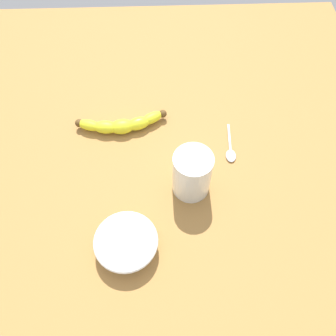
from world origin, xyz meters
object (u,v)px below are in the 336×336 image
object	(u,v)px
smoothie_glass	(192,174)
ceramic_bowl	(126,243)
banana	(122,124)
teaspoon	(231,153)

from	to	relation	value
smoothie_glass	ceramic_bowl	distance (cm)	19.85
banana	teaspoon	world-z (taller)	banana
teaspoon	banana	bearing A→B (deg)	-104.71
banana	teaspoon	size ratio (longest dim) A/B	2.03
smoothie_glass	teaspoon	xyz separation A→B (cm)	(10.24, 8.62, -5.23)
smoothie_glass	teaspoon	world-z (taller)	smoothie_glass
banana	ceramic_bowl	bearing A→B (deg)	-92.57
banana	smoothie_glass	xyz separation A→B (cm)	(15.97, -17.20, 3.79)
smoothie_glass	ceramic_bowl	world-z (taller)	smoothie_glass
banana	ceramic_bowl	size ratio (longest dim) A/B	1.77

